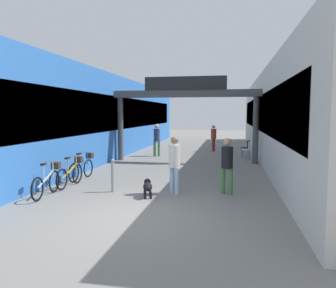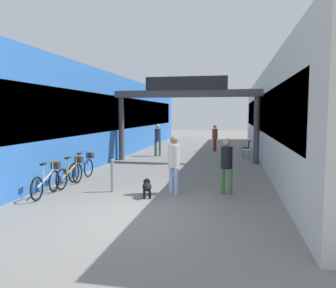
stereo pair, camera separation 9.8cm
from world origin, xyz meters
name	(u,v)px [view 1 (the left image)]	position (x,y,z in m)	size (l,w,h in m)	color
ground_plane	(135,216)	(0.00, 0.00, 0.00)	(80.00, 80.00, 0.00)	gray
storefront_left	(104,117)	(-5.09, 11.00, 2.18)	(3.00, 26.00, 4.35)	blue
storefront_right	(287,117)	(5.09, 11.00, 2.18)	(3.00, 26.00, 4.35)	beige
arcade_sign_gateway	(185,102)	(0.00, 8.74, 2.94)	(7.40, 0.47, 4.15)	#4C4C4F
pedestrian_with_dog	(174,161)	(0.56, 2.25, 0.98)	(0.48, 0.48, 1.71)	#A5BFE0
pedestrian_companion	(227,162)	(2.08, 2.50, 0.95)	(0.44, 0.44, 1.66)	#4C7F47
pedestrian_carrying_crate	(157,138)	(-1.85, 10.55, 1.03)	(0.39, 0.38, 1.79)	#4C7F47
pedestrian_elderly_walking	(214,136)	(1.15, 13.52, 0.96)	(0.42, 0.42, 1.68)	#99332D
dog_on_leash	(148,187)	(-0.13, 1.73, 0.30)	(0.41, 0.69, 0.49)	black
bicycle_silver_nearest	(48,181)	(-3.01, 1.34, 0.44)	(0.46, 1.69, 0.98)	black
bicycle_orange_second	(72,173)	(-2.95, 2.66, 0.44)	(0.46, 1.69, 0.98)	black
bicycle_blue_third	(83,167)	(-3.08, 3.78, 0.44)	(0.46, 1.69, 0.98)	black
bollard_post_metal	(113,175)	(-1.32, 2.12, 0.51)	(0.10, 0.10, 1.01)	gray
cafe_chair_aluminium_nearer	(247,148)	(3.06, 10.43, 0.54)	(0.42, 0.42, 0.89)	gray
cafe_chair_black_farther	(247,147)	(3.08, 11.46, 0.54)	(0.52, 0.52, 0.89)	gray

